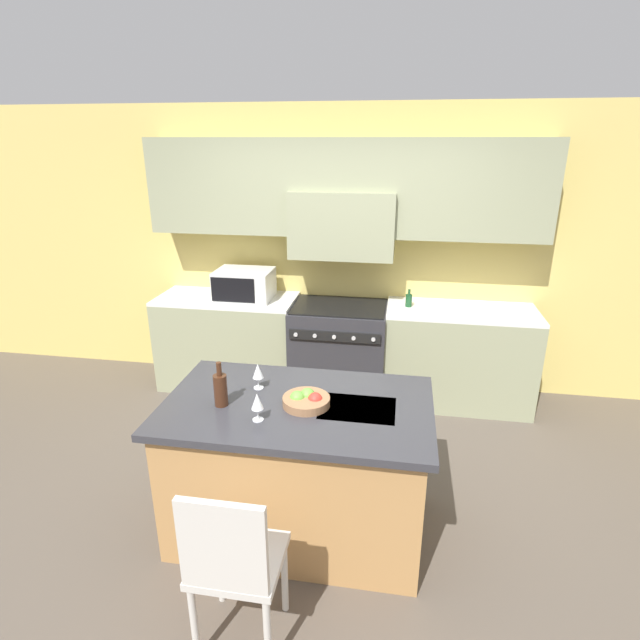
{
  "coord_description": "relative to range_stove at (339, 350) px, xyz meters",
  "views": [
    {
      "loc": [
        0.55,
        -2.83,
        2.39
      ],
      "look_at": [
        -0.01,
        0.52,
        1.15
      ],
      "focal_mm": 28.0,
      "sensor_mm": 36.0,
      "label": 1
    }
  ],
  "objects": [
    {
      "name": "range_stove",
      "position": [
        0.0,
        0.0,
        0.0
      ],
      "size": [
        0.89,
        0.7,
        0.91
      ],
      "color": "#2D2D33",
      "rests_on": "ground_plane"
    },
    {
      "name": "microwave",
      "position": [
        -0.93,
        0.02,
        0.61
      ],
      "size": [
        0.53,
        0.41,
        0.28
      ],
      "color": "silver",
      "rests_on": "back_counter"
    },
    {
      "name": "fruit_bowl",
      "position": [
        0.04,
        -1.85,
        0.48
      ],
      "size": [
        0.28,
        0.28,
        0.09
      ],
      "color": "#996B47",
      "rests_on": "kitchen_island"
    },
    {
      "name": "back_counter",
      "position": [
        -0.0,
        0.02,
        0.01
      ],
      "size": [
        3.59,
        0.62,
        0.93
      ],
      "color": "gray",
      "rests_on": "ground_plane"
    },
    {
      "name": "kitchen_island",
      "position": [
        -0.02,
        -1.84,
        -0.0
      ],
      "size": [
        1.61,
        0.97,
        0.9
      ],
      "color": "#B7844C",
      "rests_on": "ground_plane"
    },
    {
      "name": "back_cabinetry",
      "position": [
        -0.0,
        0.27,
        1.14
      ],
      "size": [
        10.0,
        0.46,
        2.7
      ],
      "color": "#DBC166",
      "rests_on": "ground_plane"
    },
    {
      "name": "island_chair",
      "position": [
        -0.14,
        -2.72,
        0.1
      ],
      "size": [
        0.42,
        0.4,
        0.97
      ],
      "color": "beige",
      "rests_on": "ground_plane"
    },
    {
      "name": "ground_plane",
      "position": [
        -0.0,
        -1.58,
        -0.46
      ],
      "size": [
        10.0,
        10.0,
        0.0
      ],
      "primitive_type": "plane",
      "color": "brown"
    },
    {
      "name": "oil_bottle_on_counter",
      "position": [
        0.64,
        0.03,
        0.54
      ],
      "size": [
        0.06,
        0.06,
        0.16
      ],
      "color": "#194723",
      "rests_on": "back_counter"
    },
    {
      "name": "wine_glass_near",
      "position": [
        -0.19,
        -2.06,
        0.56
      ],
      "size": [
        0.07,
        0.07,
        0.17
      ],
      "color": "white",
      "rests_on": "kitchen_island"
    },
    {
      "name": "wine_bottle",
      "position": [
        -0.45,
        -1.93,
        0.55
      ],
      "size": [
        0.08,
        0.08,
        0.28
      ],
      "color": "#422314",
      "rests_on": "kitchen_island"
    },
    {
      "name": "wine_glass_far",
      "position": [
        -0.3,
        -1.69,
        0.56
      ],
      "size": [
        0.07,
        0.07,
        0.17
      ],
      "color": "white",
      "rests_on": "kitchen_island"
    }
  ]
}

